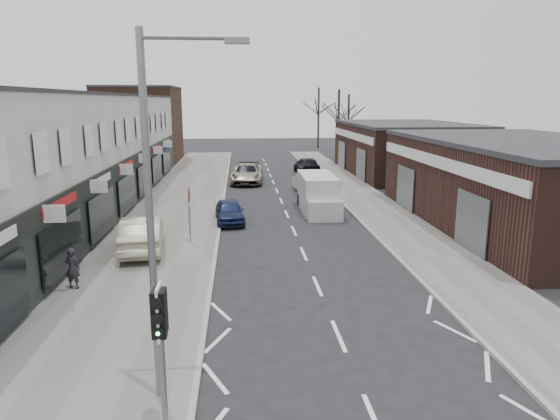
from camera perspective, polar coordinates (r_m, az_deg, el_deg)
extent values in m
plane|color=black|center=(13.37, 8.45, -17.85)|extent=(160.00, 160.00, 0.00)
cube|color=slate|center=(34.12, -11.23, 0.93)|extent=(5.50, 64.00, 0.12)
cube|color=slate|center=(34.95, 9.58, 1.27)|extent=(3.50, 64.00, 0.12)
cube|color=beige|center=(32.69, -23.89, 5.81)|extent=(8.00, 41.00, 7.10)
cube|color=#482D1E|center=(57.30, -15.64, 9.25)|extent=(8.00, 10.00, 8.00)
cube|color=#3A201A|center=(29.84, 26.27, 2.53)|extent=(10.00, 18.00, 4.50)
cube|color=#3A201A|center=(47.95, 14.05, 6.71)|extent=(10.00, 16.00, 4.50)
cylinder|color=slate|center=(10.66, -13.30, -16.47)|extent=(0.12, 0.12, 3.00)
cube|color=silver|center=(10.20, -13.60, -11.29)|extent=(0.05, 0.55, 1.10)
cube|color=black|center=(10.09, -13.70, -11.56)|extent=(0.28, 0.22, 0.95)
sphere|color=#0CE533|center=(10.11, -13.72, -13.39)|extent=(0.18, 0.18, 0.18)
cube|color=black|center=(10.31, -13.50, -11.02)|extent=(0.26, 0.20, 0.90)
cylinder|color=slate|center=(10.91, -14.60, -1.73)|extent=(0.16, 0.16, 8.00)
cylinder|color=slate|center=(10.54, -10.69, 18.80)|extent=(1.80, 0.10, 0.10)
cube|color=slate|center=(10.49, -4.93, 18.72)|extent=(0.50, 0.22, 0.12)
cylinder|color=slate|center=(23.95, -10.31, -0.67)|extent=(0.07, 0.07, 2.50)
cube|color=white|center=(23.82, -10.25, 0.74)|extent=(0.04, 0.45, 0.25)
cube|color=silver|center=(31.06, 4.29, 2.01)|extent=(2.10, 4.93, 2.24)
cube|color=silver|center=(28.39, 5.17, -0.11)|extent=(1.99, 0.88, 1.17)
cylinder|color=black|center=(29.42, 3.03, -0.05)|extent=(0.23, 0.75, 0.75)
cylinder|color=black|center=(29.71, 6.51, 0.02)|extent=(0.23, 0.75, 0.75)
cylinder|color=black|center=(32.75, 2.23, 1.25)|extent=(0.23, 0.75, 0.75)
cylinder|color=black|center=(33.01, 5.38, 1.29)|extent=(0.23, 0.75, 0.75)
imported|color=#A7A386|center=(23.09, -15.46, -2.58)|extent=(2.23, 5.00, 1.59)
imported|color=black|center=(19.33, -22.63, -6.16)|extent=(0.62, 0.48, 1.50)
imported|color=#141F40|center=(28.04, -5.79, -0.14)|extent=(1.83, 3.90, 1.29)
imported|color=black|center=(41.46, -3.81, 4.13)|extent=(2.60, 5.40, 1.52)
imported|color=#AA9F88|center=(41.58, -3.81, 4.18)|extent=(2.91, 5.75, 1.56)
imported|color=silver|center=(37.09, 3.14, 3.13)|extent=(1.79, 4.58, 1.48)
imported|color=black|center=(46.96, 3.09, 5.15)|extent=(2.21, 4.74, 1.57)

